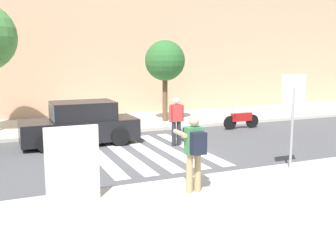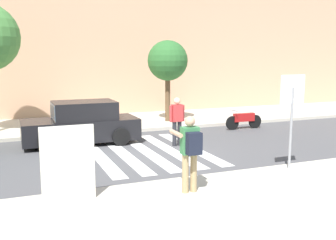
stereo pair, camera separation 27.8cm
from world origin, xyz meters
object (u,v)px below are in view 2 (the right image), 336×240
Objects in this scene: stop_sign at (292,101)px; advertising_board at (68,164)px; pedestrian_crossing at (177,119)px; parked_car_black at (82,124)px; motorcycle at (244,120)px; street_tree_center at (168,61)px; photographer_with_backpack at (190,147)px.

stop_sign is 1.58× the size of advertising_board.
stop_sign reaches higher than pedestrian_crossing.
parked_car_black is 7.11m from motorcycle.
advertising_board is at bearing -177.99° from stop_sign.
pedestrian_crossing is 0.46× the size of street_tree_center.
parked_car_black is 5.75m from street_tree_center.
photographer_with_backpack is 2.63m from advertising_board.
parked_car_black is at bearing 77.74° from advertising_board.
pedestrian_crossing reaches higher than motorcycle.
parked_car_black is at bearing -148.13° from street_tree_center.
pedestrian_crossing is 0.42× the size of parked_car_black.
stop_sign reaches higher than advertising_board.
pedestrian_crossing is 4.49m from motorcycle.
pedestrian_crossing is (-1.46, 4.28, -1.01)m from stop_sign.
stop_sign reaches higher than motorcycle.
photographer_with_backpack is at bearing -130.29° from motorcycle.
pedestrian_crossing is at bearing 45.51° from advertising_board.
street_tree_center is (-0.03, 8.70, 0.95)m from stop_sign.
photographer_with_backpack is at bearing -109.10° from street_tree_center.
advertising_board is (-5.83, -8.90, -2.00)m from street_tree_center.
pedestrian_crossing is at bearing -154.50° from motorcycle.
motorcycle is (2.56, 6.20, -1.57)m from stop_sign.
motorcycle is 4.40m from street_tree_center.
street_tree_center is 2.35× the size of advertising_board.
pedestrian_crossing is 3.49m from parked_car_black.
stop_sign is 8.75m from street_tree_center.
street_tree_center is at bearing 72.13° from pedestrian_crossing.
advertising_board is (-4.41, -4.48, -0.03)m from pedestrian_crossing.
photographer_with_backpack is 10.11m from street_tree_center.
stop_sign is at bearing 12.13° from photographer_with_backpack.
motorcycle is at bearing 49.71° from photographer_with_backpack.
stop_sign is at bearing -71.20° from pedestrian_crossing.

